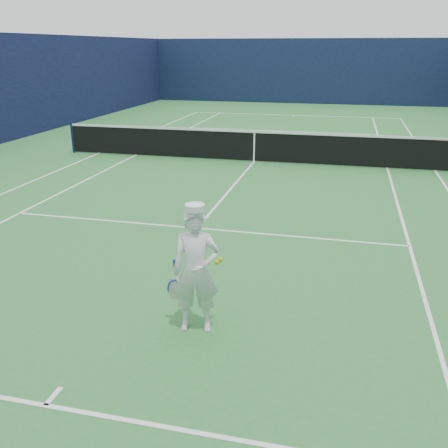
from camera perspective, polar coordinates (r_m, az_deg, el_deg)
ground at (r=16.18m, az=3.44°, el=7.09°), size 80.00×80.00×0.00m
court_markings at (r=16.18m, az=3.44°, el=7.11°), size 11.03×23.83×0.01m
windscreen_fence at (r=15.86m, az=3.59°, el=14.16°), size 20.12×36.12×4.00m
tennis_net at (r=16.07m, az=3.48°, el=9.03°), size 12.88×0.09×1.07m
tennis_player at (r=6.34m, az=-3.23°, el=-5.31°), size 0.80×0.51×1.71m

